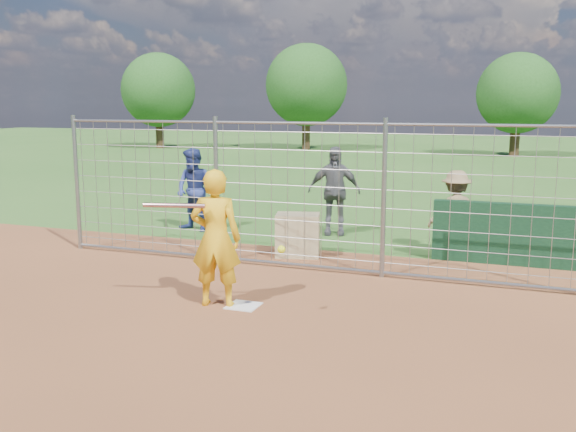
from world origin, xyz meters
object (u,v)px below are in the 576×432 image
at_px(bystander_c, 456,212).
at_px(equipment_bin, 298,235).
at_px(batter, 216,238).
at_px(bystander_b, 334,191).
at_px(bystander_a, 194,190).

bearing_deg(bystander_c, equipment_bin, 0.87).
bearing_deg(equipment_bin, batter, -106.70).
height_order(bystander_b, bystander_c, bystander_b).
relative_size(batter, bystander_c, 1.23).
distance_m(bystander_a, equipment_bin, 3.33).
relative_size(bystander_c, equipment_bin, 1.98).
xyz_separation_m(batter, bystander_a, (-2.87, 4.63, -0.05)).
xyz_separation_m(bystander_b, equipment_bin, (-0.06, -2.17, -0.56)).
distance_m(bystander_a, bystander_c, 5.67).
distance_m(batter, equipment_bin, 3.24).
xyz_separation_m(batter, bystander_b, (0.15, 5.35, -0.01)).
distance_m(bystander_a, bystander_b, 3.10).
distance_m(bystander_c, equipment_bin, 3.02).
bearing_deg(bystander_c, bystander_b, -42.87).
xyz_separation_m(bystander_c, equipment_bin, (-2.71, -1.27, -0.39)).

